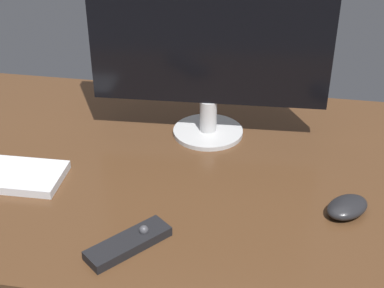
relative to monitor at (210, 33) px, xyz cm
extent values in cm
cube|color=#4C301C|center=(-7.55, -15.83, -27.34)|extent=(140.00, 84.00, 2.00)
cylinder|color=#BBBBBB|center=(0.00, 0.00, -25.79)|extent=(17.49, 17.49, 1.11)
cylinder|color=#BBBBBB|center=(0.00, 0.00, -21.20)|extent=(4.23, 4.23, 8.06)
cube|color=black|center=(0.00, 0.00, 2.04)|extent=(56.27, 5.79, 38.42)
ellipsoid|color=black|center=(32.36, -27.27, -24.71)|extent=(11.35, 11.50, 3.26)
cube|color=black|center=(-8.07, -44.76, -25.39)|extent=(14.64, 16.09, 1.90)
sphere|color=#3F3F44|center=(-5.79, -42.03, -24.12)|extent=(1.81, 1.81, 1.81)
camera|label=1|loc=(17.33, -120.21, 42.96)|focal=51.94mm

